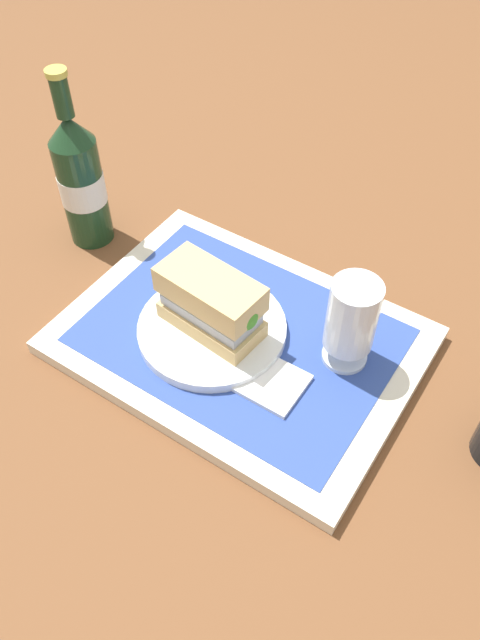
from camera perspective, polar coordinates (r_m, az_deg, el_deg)
ground_plane at (r=0.82m, az=0.00°, el=-2.29°), size 3.00×3.00×0.00m
tray at (r=0.82m, az=0.00°, el=-1.85°), size 0.44×0.32×0.02m
placemat at (r=0.81m, az=0.00°, el=-1.37°), size 0.38×0.27×0.00m
plate at (r=0.81m, az=-2.54°, el=-0.81°), size 0.19×0.19×0.01m
sandwich at (r=0.77m, az=-2.47°, el=1.49°), size 0.14×0.08×0.08m
beer_glass at (r=0.74m, az=10.00°, el=-0.14°), size 0.06×0.06×0.12m
napkin_folded at (r=0.76m, az=2.42°, el=-5.43°), size 0.09×0.07×0.01m
second_bottle at (r=0.94m, az=-14.21°, el=12.22°), size 0.07×0.07×0.27m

